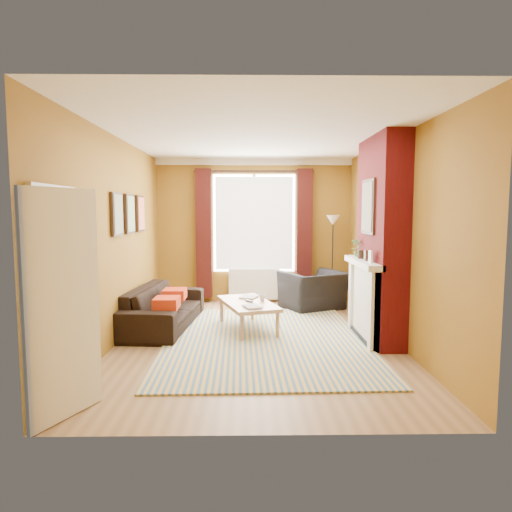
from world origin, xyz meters
name	(u,v)px	position (x,y,z in m)	size (l,w,h in m)	color
ground	(256,339)	(0.00, 0.00, 0.00)	(5.50, 5.50, 0.00)	brown
room_walls	(300,239)	(0.64, 0.28, 1.39)	(3.82, 5.54, 2.83)	#885F1A
striped_rug	(265,339)	(0.12, -0.04, 0.01)	(2.83, 3.86, 0.02)	#376699
sofa	(164,307)	(-1.42, 0.73, 0.32)	(2.16, 0.84, 0.63)	black
armchair	(313,290)	(1.08, 1.99, 0.34)	(1.06, 0.92, 0.69)	black
coffee_table	(248,305)	(-0.12, 0.50, 0.39)	(1.01, 1.43, 0.43)	tan
wicker_stool	(290,297)	(0.67, 2.15, 0.19)	(0.40, 0.40, 0.39)	olive
floor_lamp	(333,234)	(1.49, 2.36, 1.35)	(0.26, 0.26, 1.71)	black
book_a	(245,307)	(-0.16, 0.05, 0.45)	(0.22, 0.29, 0.03)	#999999
book_b	(242,296)	(-0.21, 0.87, 0.45)	(0.24, 0.33, 0.02)	#999999
mug	(262,298)	(0.10, 0.59, 0.48)	(0.10, 0.10, 0.09)	#999999
tv_remote	(249,301)	(-0.10, 0.51, 0.44)	(0.13, 0.17, 0.02)	#232325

